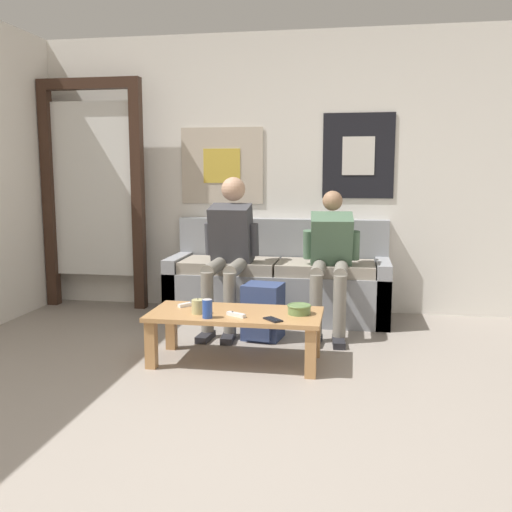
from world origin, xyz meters
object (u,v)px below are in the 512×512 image
(couch, at_px, (278,284))
(coffee_table, at_px, (236,321))
(game_controller_near_left, at_px, (236,315))
(cell_phone, at_px, (273,320))
(person_seated_adult, at_px, (229,246))
(pillar_candle, at_px, (198,307))
(person_seated_teen, at_px, (330,255))
(drink_can_blue, at_px, (207,309))
(backpack, at_px, (263,313))
(ceramic_bowl, at_px, (299,309))
(game_controller_near_right, at_px, (187,304))

(couch, distance_m, coffee_table, 1.29)
(game_controller_near_left, bearing_deg, cell_phone, -13.34)
(person_seated_adult, xyz_separation_m, cell_phone, (0.53, -1.09, -0.33))
(pillar_candle, bearing_deg, person_seated_teen, 50.16)
(coffee_table, xyz_separation_m, person_seated_adult, (-0.25, 0.92, 0.39))
(pillar_candle, relative_size, drink_can_blue, 0.87)
(couch, relative_size, backpack, 4.48)
(person_seated_teen, distance_m, cell_phone, 1.17)
(coffee_table, xyz_separation_m, pillar_candle, (-0.24, -0.08, 0.11))
(drink_can_blue, xyz_separation_m, cell_phone, (0.43, 0.01, -0.06))
(person_seated_teen, xyz_separation_m, pillar_candle, (-0.84, -1.00, -0.22))
(pillar_candle, height_order, drink_can_blue, drink_can_blue)
(coffee_table, distance_m, ceramic_bowl, 0.44)
(drink_can_blue, relative_size, game_controller_near_right, 0.93)
(pillar_candle, xyz_separation_m, game_controller_near_right, (-0.13, 0.20, -0.04))
(drink_can_blue, bearing_deg, game_controller_near_right, 126.86)
(pillar_candle, bearing_deg, backpack, 63.30)
(ceramic_bowl, bearing_deg, drink_can_blue, -160.40)
(couch, bearing_deg, game_controller_near_right, -112.95)
(drink_can_blue, bearing_deg, couch, 79.48)
(cell_phone, bearing_deg, backpack, 103.95)
(person_seated_adult, bearing_deg, drink_can_blue, -84.82)
(person_seated_teen, xyz_separation_m, ceramic_bowl, (-0.17, -0.90, -0.24))
(person_seated_adult, distance_m, backpack, 0.68)
(coffee_table, xyz_separation_m, cell_phone, (0.28, -0.17, 0.06))
(person_seated_adult, bearing_deg, game_controller_near_left, -75.02)
(person_seated_adult, relative_size, ceramic_bowl, 7.76)
(person_seated_adult, distance_m, ceramic_bowl, 1.17)
(coffee_table, xyz_separation_m, person_seated_teen, (0.60, 0.92, 0.33))
(person_seated_teen, relative_size, cell_phone, 7.88)
(person_seated_adult, relative_size, person_seated_teen, 1.10)
(backpack, distance_m, drink_can_blue, 0.83)
(backpack, height_order, cell_phone, backpack)
(backpack, bearing_deg, pillar_candle, -116.70)
(ceramic_bowl, bearing_deg, person_seated_adult, 127.09)
(person_seated_teen, xyz_separation_m, cell_phone, (-0.32, -1.09, -0.27))
(person_seated_adult, distance_m, drink_can_blue, 1.14)
(couch, relative_size, pillar_candle, 18.02)
(coffee_table, bearing_deg, ceramic_bowl, 3.03)
(pillar_candle, bearing_deg, game_controller_near_left, -6.29)
(game_controller_near_left, distance_m, cell_phone, 0.26)
(person_seated_adult, xyz_separation_m, game_controller_near_left, (0.28, -1.03, -0.32))
(ceramic_bowl, height_order, cell_phone, ceramic_bowl)
(game_controller_near_left, relative_size, cell_phone, 0.98)
(person_seated_adult, bearing_deg, backpack, -44.75)
(cell_phone, bearing_deg, ceramic_bowl, 52.30)
(ceramic_bowl, xyz_separation_m, pillar_candle, (-0.67, -0.10, 0.01))
(pillar_candle, bearing_deg, drink_can_blue, -48.44)
(coffee_table, relative_size, game_controller_near_left, 8.22)
(coffee_table, distance_m, game_controller_near_right, 0.40)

